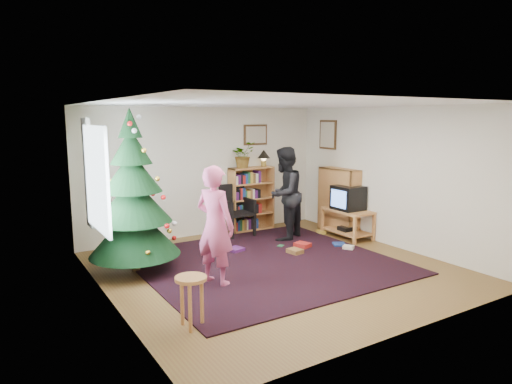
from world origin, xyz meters
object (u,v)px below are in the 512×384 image
bookshelf_back (251,198)px  tv_stand (347,221)px  picture_back (255,135)px  armchair (235,208)px  picture_right (328,135)px  stool (191,288)px  potted_plant (243,155)px  christmas_tree (133,205)px  crt_tv (348,198)px  person_by_chair (284,194)px  table_lamp (264,155)px  bookshelf_right (339,200)px  person_standing (215,226)px

bookshelf_back → tv_stand: bookshelf_back is taller
picture_back → armchair: picture_back is taller
picture_right → tv_stand: (-0.26, -0.93, -1.62)m
stool → potted_plant: potted_plant is taller
picture_back → christmas_tree: size_ratio=0.22×
tv_stand → stool: stool is taller
picture_right → armchair: size_ratio=0.60×
bookshelf_back → armchair: 0.54m
picture_back → stool: picture_back is taller
picture_back → bookshelf_back: picture_back is taller
crt_tv → person_by_chair: (-1.13, 0.52, 0.10)m
table_lamp → armchair: bearing=-167.1°
bookshelf_back → bookshelf_right: same height
tv_stand → potted_plant: bearing=133.6°
picture_back → person_standing: (-2.24, -2.57, -1.12)m
armchair → person_standing: 2.76m
christmas_tree → bookshelf_right: 4.23m
picture_back → table_lamp: (0.12, -0.14, -0.42)m
crt_tv → picture_back: bearing=122.8°
bookshelf_back → stool: 4.55m
christmas_tree → bookshelf_right: bearing=2.6°
bookshelf_right → person_by_chair: size_ratio=0.74×
picture_back → bookshelf_right: bearing=-46.8°
potted_plant → bookshelf_right: bearing=-35.7°
picture_right → armchair: (-2.00, 0.41, -1.41)m
armchair → tv_stand: bearing=-36.1°
picture_right → crt_tv: 1.52m
stool → person_standing: size_ratio=0.35×
person_by_chair → tv_stand: bearing=126.1°
stool → table_lamp: 4.86m
tv_stand → crt_tv: bearing=180.0°
tv_stand → potted_plant: size_ratio=1.87×
stool → bookshelf_right: bearing=29.1°
armchair → person_standing: (-1.56, -2.26, 0.29)m
bookshelf_right → potted_plant: 2.13m
potted_plant → stool: bearing=-127.5°
picture_right → armchair: bearing=168.5°
picture_back → bookshelf_right: size_ratio=0.42×
tv_stand → armchair: bearing=142.5°
picture_back → christmas_tree: christmas_tree is taller
bookshelf_right → picture_back: bearing=43.2°
picture_back → picture_right: picture_right is taller
potted_plant → table_lamp: size_ratio=1.51×
picture_right → bookshelf_back: picture_right is taller
picture_right → bookshelf_right: bearing=-104.0°
christmas_tree → bookshelf_back: christmas_tree is taller
bookshelf_right → person_by_chair: person_by_chair is taller
picture_right → tv_stand: picture_right is taller
picture_back → crt_tv: bearing=-57.2°
bookshelf_right → table_lamp: size_ratio=3.75×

